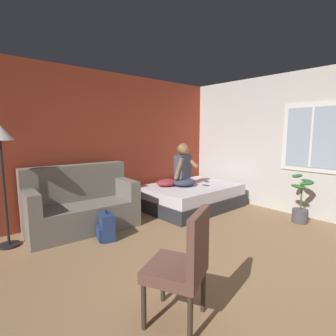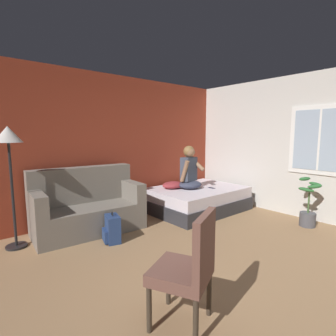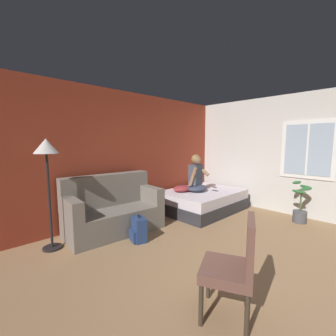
{
  "view_description": "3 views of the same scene",
  "coord_description": "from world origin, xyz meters",
  "px_view_note": "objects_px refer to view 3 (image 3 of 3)",
  "views": [
    {
      "loc": [
        -1.99,
        -1.43,
        1.6
      ],
      "look_at": [
        1.13,
        2.1,
        0.93
      ],
      "focal_mm": 28.0,
      "sensor_mm": 36.0,
      "label": 1
    },
    {
      "loc": [
        -1.99,
        -1.43,
        1.6
      ],
      "look_at": [
        1.23,
        2.38,
        0.94
      ],
      "focal_mm": 28.0,
      "sensor_mm": 36.0,
      "label": 2
    },
    {
      "loc": [
        -2.36,
        -0.99,
        1.65
      ],
      "look_at": [
        0.76,
        2.25,
        1.13
      ],
      "focal_mm": 24.0,
      "sensor_mm": 36.0,
      "label": 3
    }
  ],
  "objects_px": {
    "potted_plant": "(300,208)",
    "side_chair": "(234,264)",
    "couch": "(113,210)",
    "cell_phone": "(215,191)",
    "bed": "(202,200)",
    "floor_lamp": "(47,157)",
    "throw_pillow": "(182,189)",
    "person_seated": "(196,176)",
    "backpack": "(138,230)"
  },
  "relations": [
    {
      "from": "bed",
      "to": "cell_phone",
      "type": "xyz_separation_m",
      "value": [
        0.2,
        -0.23,
        0.25
      ]
    },
    {
      "from": "bed",
      "to": "couch",
      "type": "relative_size",
      "value": 1.11
    },
    {
      "from": "backpack",
      "to": "side_chair",
      "type": "bearing_deg",
      "value": -99.89
    },
    {
      "from": "side_chair",
      "to": "throw_pillow",
      "type": "xyz_separation_m",
      "value": [
        2.07,
        2.55,
        0.02
      ]
    },
    {
      "from": "bed",
      "to": "floor_lamp",
      "type": "xyz_separation_m",
      "value": [
        -3.28,
        0.39,
        1.19
      ]
    },
    {
      "from": "side_chair",
      "to": "person_seated",
      "type": "bearing_deg",
      "value": 45.16
    },
    {
      "from": "person_seated",
      "to": "backpack",
      "type": "relative_size",
      "value": 1.91
    },
    {
      "from": "throw_pillow",
      "to": "potted_plant",
      "type": "height_order",
      "value": "potted_plant"
    },
    {
      "from": "cell_phone",
      "to": "couch",
      "type": "bearing_deg",
      "value": -14.36
    },
    {
      "from": "couch",
      "to": "potted_plant",
      "type": "height_order",
      "value": "couch"
    },
    {
      "from": "couch",
      "to": "side_chair",
      "type": "height_order",
      "value": "couch"
    },
    {
      "from": "potted_plant",
      "to": "couch",
      "type": "bearing_deg",
      "value": 142.81
    },
    {
      "from": "couch",
      "to": "throw_pillow",
      "type": "bearing_deg",
      "value": -2.51
    },
    {
      "from": "bed",
      "to": "backpack",
      "type": "bearing_deg",
      "value": -171.6
    },
    {
      "from": "potted_plant",
      "to": "side_chair",
      "type": "bearing_deg",
      "value": -173.67
    },
    {
      "from": "couch",
      "to": "floor_lamp",
      "type": "height_order",
      "value": "floor_lamp"
    },
    {
      "from": "couch",
      "to": "floor_lamp",
      "type": "relative_size",
      "value": 1.03
    },
    {
      "from": "potted_plant",
      "to": "cell_phone",
      "type": "bearing_deg",
      "value": 108.48
    },
    {
      "from": "bed",
      "to": "throw_pillow",
      "type": "xyz_separation_m",
      "value": [
        -0.43,
        0.28,
        0.31
      ]
    },
    {
      "from": "throw_pillow",
      "to": "floor_lamp",
      "type": "height_order",
      "value": "floor_lamp"
    },
    {
      "from": "floor_lamp",
      "to": "cell_phone",
      "type": "bearing_deg",
      "value": -10.02
    },
    {
      "from": "backpack",
      "to": "bed",
      "type": "bearing_deg",
      "value": 8.4
    },
    {
      "from": "bed",
      "to": "potted_plant",
      "type": "xyz_separation_m",
      "value": [
        0.76,
        -1.91,
        0.07
      ]
    },
    {
      "from": "floor_lamp",
      "to": "throw_pillow",
      "type": "bearing_deg",
      "value": -2.18
    },
    {
      "from": "couch",
      "to": "backpack",
      "type": "xyz_separation_m",
      "value": [
        0.08,
        -0.68,
        -0.2
      ]
    },
    {
      "from": "cell_phone",
      "to": "side_chair",
      "type": "bearing_deg",
      "value": 36.45
    },
    {
      "from": "side_chair",
      "to": "potted_plant",
      "type": "distance_m",
      "value": 3.28
    },
    {
      "from": "potted_plant",
      "to": "backpack",
      "type": "bearing_deg",
      "value": 151.32
    },
    {
      "from": "person_seated",
      "to": "potted_plant",
      "type": "xyz_separation_m",
      "value": [
        0.93,
        -1.98,
        -0.53
      ]
    },
    {
      "from": "throw_pillow",
      "to": "cell_phone",
      "type": "relative_size",
      "value": 3.33
    },
    {
      "from": "backpack",
      "to": "potted_plant",
      "type": "relative_size",
      "value": 0.54
    },
    {
      "from": "bed",
      "to": "cell_phone",
      "type": "distance_m",
      "value": 0.39
    },
    {
      "from": "bed",
      "to": "cell_phone",
      "type": "bearing_deg",
      "value": -48.87
    },
    {
      "from": "bed",
      "to": "person_seated",
      "type": "xyz_separation_m",
      "value": [
        -0.17,
        0.07,
        0.6
      ]
    },
    {
      "from": "bed",
      "to": "backpack",
      "type": "height_order",
      "value": "bed"
    },
    {
      "from": "potted_plant",
      "to": "throw_pillow",
      "type": "bearing_deg",
      "value": 118.45
    },
    {
      "from": "backpack",
      "to": "floor_lamp",
      "type": "xyz_separation_m",
      "value": [
        -1.13,
        0.71,
        1.24
      ]
    },
    {
      "from": "side_chair",
      "to": "backpack",
      "type": "relative_size",
      "value": 2.14
    },
    {
      "from": "backpack",
      "to": "throw_pillow",
      "type": "relative_size",
      "value": 0.95
    },
    {
      "from": "couch",
      "to": "backpack",
      "type": "height_order",
      "value": "couch"
    },
    {
      "from": "couch",
      "to": "throw_pillow",
      "type": "height_order",
      "value": "couch"
    },
    {
      "from": "bed",
      "to": "person_seated",
      "type": "bearing_deg",
      "value": 158.14
    },
    {
      "from": "couch",
      "to": "backpack",
      "type": "bearing_deg",
      "value": -83.18
    },
    {
      "from": "side_chair",
      "to": "potted_plant",
      "type": "relative_size",
      "value": 1.15
    },
    {
      "from": "side_chair",
      "to": "floor_lamp",
      "type": "xyz_separation_m",
      "value": [
        -0.79,
        2.66,
        0.9
      ]
    },
    {
      "from": "bed",
      "to": "couch",
      "type": "xyz_separation_m",
      "value": [
        -2.23,
        0.36,
        0.16
      ]
    },
    {
      "from": "side_chair",
      "to": "cell_phone",
      "type": "bearing_deg",
      "value": 37.27
    },
    {
      "from": "bed",
      "to": "throw_pillow",
      "type": "height_order",
      "value": "throw_pillow"
    },
    {
      "from": "cell_phone",
      "to": "potted_plant",
      "type": "distance_m",
      "value": 1.79
    },
    {
      "from": "person_seated",
      "to": "potted_plant",
      "type": "bearing_deg",
      "value": -64.89
    }
  ]
}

